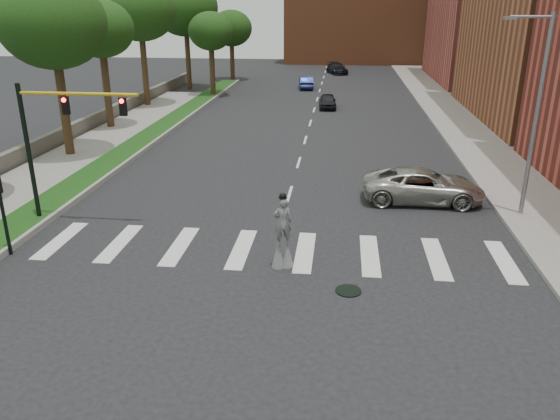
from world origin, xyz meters
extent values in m
plane|color=black|center=(0.00, 0.00, 0.00)|extent=(160.00, 160.00, 0.00)
cube|color=#143B11|center=(-11.50, 20.00, 0.12)|extent=(2.00, 60.00, 0.25)
cube|color=gray|center=(-10.45, 20.00, 0.14)|extent=(0.20, 60.00, 0.28)
cube|color=gray|center=(-14.50, 10.00, 0.09)|extent=(4.00, 60.00, 0.18)
cube|color=gray|center=(12.50, 25.00, 0.09)|extent=(5.00, 90.00, 0.18)
cube|color=#534E47|center=(-17.00, 22.00, 0.55)|extent=(0.50, 56.00, 1.10)
cylinder|color=black|center=(3.00, -2.00, 0.02)|extent=(0.90, 0.90, 0.04)
cube|color=#995130|center=(6.00, 78.00, 9.00)|extent=(26.00, 14.00, 18.00)
cylinder|color=slate|center=(11.00, 6.00, 4.50)|extent=(0.20, 0.20, 9.00)
cylinder|color=slate|center=(10.20, 6.00, 8.80)|extent=(1.80, 0.12, 0.12)
cube|color=slate|center=(9.30, 6.00, 8.75)|extent=(0.50, 0.18, 0.12)
cylinder|color=black|center=(-11.00, 3.00, 3.10)|extent=(0.20, 0.20, 6.20)
cylinder|color=gold|center=(-8.40, 3.00, 5.80)|extent=(5.20, 0.14, 0.14)
cube|color=black|center=(-9.00, 3.00, 5.30)|extent=(0.28, 0.18, 0.75)
cylinder|color=#FF0C0C|center=(-9.00, 2.90, 5.55)|extent=(0.18, 0.06, 0.18)
cube|color=black|center=(-6.50, 3.00, 5.30)|extent=(0.28, 0.18, 0.75)
cylinder|color=#FF0C0C|center=(-6.50, 2.90, 5.55)|extent=(0.18, 0.06, 0.18)
cylinder|color=black|center=(-10.30, -0.50, 1.50)|extent=(0.14, 0.14, 3.00)
cylinder|color=#362515|center=(0.68, -0.30, 0.43)|extent=(0.07, 0.07, 0.86)
cylinder|color=#362515|center=(0.38, -0.39, 0.43)|extent=(0.07, 0.07, 0.86)
cone|color=slate|center=(0.68, -0.30, 0.54)|extent=(0.52, 0.52, 1.08)
cone|color=slate|center=(0.38, -0.39, 0.54)|extent=(0.52, 0.52, 1.08)
imported|color=slate|center=(0.53, -0.34, 1.81)|extent=(0.79, 0.63, 1.88)
sphere|color=black|center=(0.53, -0.34, 2.81)|extent=(0.26, 0.26, 0.26)
cylinder|color=black|center=(0.53, -0.34, 2.76)|extent=(0.34, 0.34, 0.02)
cube|color=gold|center=(0.49, -0.21, 2.32)|extent=(0.22, 0.05, 0.10)
imported|color=#ADABA4|center=(6.71, 7.60, 0.82)|extent=(5.94, 2.76, 1.65)
imported|color=black|center=(1.20, 32.94, 0.66)|extent=(1.78, 3.97, 1.33)
imported|color=navy|center=(-1.67, 45.24, 0.70)|extent=(2.01, 4.42, 1.41)
imported|color=black|center=(1.70, 59.85, 0.73)|extent=(3.47, 5.40, 1.46)
cylinder|color=#362515|center=(-14.87, 13.86, 3.31)|extent=(0.56, 0.56, 6.61)
ellipsoid|color=black|center=(-14.87, 13.86, 8.22)|extent=(6.45, 6.45, 5.49)
cylinder|color=#362515|center=(-15.58, 22.18, 3.14)|extent=(0.56, 0.56, 6.28)
ellipsoid|color=black|center=(-15.58, 22.18, 7.53)|extent=(5.00, 5.00, 4.25)
cylinder|color=#362515|center=(-16.02, 32.08, 3.56)|extent=(0.56, 0.56, 7.11)
ellipsoid|color=black|center=(-16.02, 32.08, 8.77)|extent=(6.62, 6.62, 5.63)
cylinder|color=#362515|center=(-14.98, 43.45, 3.51)|extent=(0.56, 0.56, 7.02)
ellipsoid|color=black|center=(-14.98, 43.45, 8.82)|extent=(7.21, 7.21, 6.13)
cylinder|color=#362515|center=(-11.11, 38.70, 2.74)|extent=(0.56, 0.56, 5.47)
ellipsoid|color=black|center=(-11.11, 38.70, 6.61)|extent=(4.57, 4.57, 3.88)
cylinder|color=#362515|center=(-11.54, 51.71, 2.52)|extent=(0.56, 0.56, 5.04)
ellipsoid|color=black|center=(-11.54, 51.71, 6.34)|extent=(5.19, 5.19, 4.41)
camera|label=1|loc=(2.50, -18.78, 9.35)|focal=35.00mm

